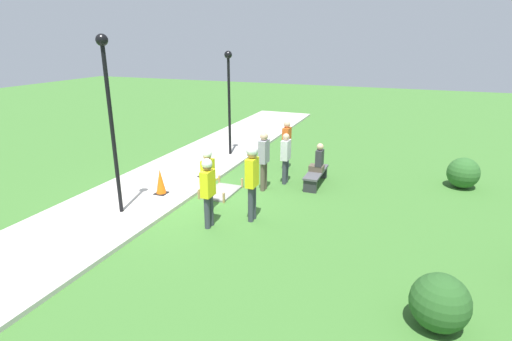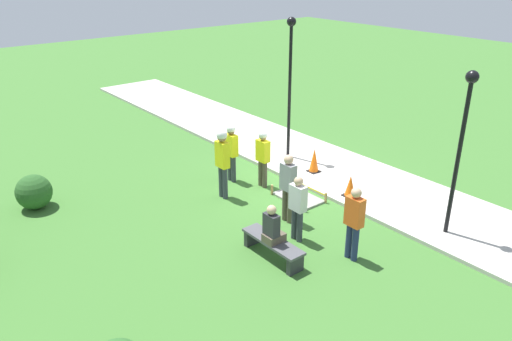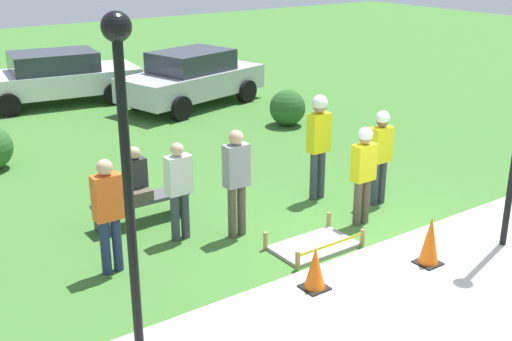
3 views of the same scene
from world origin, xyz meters
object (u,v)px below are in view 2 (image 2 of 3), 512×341
Objects in this scene: lamppost_far at (463,131)px; traffic_cone_near_patch at (350,186)px; bystander_in_gray_shirt at (298,205)px; bystander_in_orange_shirt at (354,219)px; worker_trainee at (222,157)px; bystander_in_white_shirt at (288,184)px; traffic_cone_far_patch at (314,160)px; person_seated_on_bench at (272,228)px; lamppost_near at (290,70)px; worker_assistant at (263,154)px; park_bench at (273,245)px; worker_supervisor at (231,148)px.

traffic_cone_near_patch is at bearing 6.76° from lamppost_far.
bystander_in_gray_shirt reaches higher than traffic_cone_near_patch.
bystander_in_orange_shirt is at bearing 73.16° from lamppost_far.
traffic_cone_near_patch is 3.55m from worker_trainee.
lamppost_far is at bearing -139.58° from bystander_in_white_shirt.
traffic_cone_far_patch is at bearing -34.74° from bystander_in_orange_shirt.
bystander_in_white_shirt is at bearing -53.05° from person_seated_on_bench.
worker_assistant is at bearing 118.99° from lamppost_near.
lamppost_near reaches higher than lamppost_far.
park_bench is 0.92× the size of bystander_in_white_shirt.
worker_supervisor reaches higher than bystander_in_orange_shirt.
park_bench is 1.13m from bystander_in_gray_shirt.
traffic_cone_far_patch is 4.80m from person_seated_on_bench.
bystander_in_orange_shirt is 0.45× the size of lamppost_far.
lamppost_far reaches higher than traffic_cone_near_patch.
bystander_in_white_shirt is at bearing -1.13° from bystander_in_orange_shirt.
park_bench is 1.85× the size of person_seated_on_bench.
lamppost_near is (5.19, -2.85, 1.95)m from bystander_in_orange_shirt.
worker_trainee reaches higher than traffic_cone_far_patch.
lamppost_near reaches higher than bystander_in_white_shirt.
bystander_in_orange_shirt is (-4.22, -0.42, -0.22)m from worker_trainee.
person_seated_on_bench is 0.53× the size of worker_assistant.
worker_supervisor is 2.85m from bystander_in_white_shirt.
traffic_cone_far_patch is (1.80, -0.42, 0.07)m from traffic_cone_near_patch.
lamppost_near is (3.23, -0.67, 2.53)m from traffic_cone_near_patch.
worker_trainee is at bearing 48.96° from traffic_cone_near_patch.
person_seated_on_bench is 6.27m from lamppost_near.
bystander_in_white_shirt reaches higher than worker_assistant.
bystander_in_white_shirt reaches higher than traffic_cone_far_patch.
bystander_in_white_shirt is at bearing 137.40° from lamppost_near.
bystander_in_white_shirt is (0.80, -0.43, 0.11)m from bystander_in_gray_shirt.
worker_assistant is 3.03m from bystander_in_gray_shirt.
bystander_in_gray_shirt is at bearing -75.20° from person_seated_on_bench.
bystander_in_gray_shirt reaches higher than person_seated_on_bench.
worker_assistant is at bearing -36.56° from person_seated_on_bench.
traffic_cone_far_patch is at bearing -118.74° from worker_supervisor.
worker_supervisor reaches higher than traffic_cone_near_patch.
worker_trainee reaches higher than worker_assistant.
lamppost_far is at bearing 178.74° from traffic_cone_far_patch.
traffic_cone_far_patch is 0.83× the size of person_seated_on_bench.
park_bench is 3.36m from worker_trainee.
traffic_cone_far_patch is 3.15m from worker_trainee.
traffic_cone_near_patch is 2.58m from worker_assistant.
park_bench is 1.02× the size of bystander_in_gray_shirt.
worker_trainee reaches higher than worker_supervisor.
traffic_cone_far_patch is at bearing -55.97° from person_seated_on_bench.
traffic_cone_far_patch is at bearing -55.98° from park_bench.
bystander_in_orange_shirt is at bearing -129.99° from park_bench.
lamppost_far is at bearing -116.00° from park_bench.
bystander_in_white_shirt reaches higher than park_bench.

